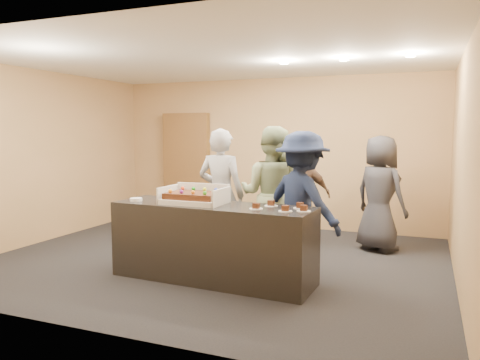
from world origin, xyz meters
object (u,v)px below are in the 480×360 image
Objects in this scene: person_dark_suit at (380,193)px; person_brown_extra at (300,196)px; storage_cabinet at (186,167)px; person_sage_man at (271,194)px; cake_box at (195,199)px; serving_counter at (212,242)px; person_server_grey at (221,195)px; sheet_cake at (194,195)px; person_navy_man at (302,203)px; plate_stack at (136,199)px.

person_brown_extra is at bearing 46.41° from person_dark_suit.
person_sage_man is (2.46, -2.17, -0.14)m from storage_cabinet.
person_dark_suit is at bearing 48.14° from cake_box.
person_server_grey is (-0.27, 0.86, 0.44)m from serving_counter.
person_dark_suit is (1.92, 2.17, -0.15)m from sheet_cake.
person_navy_man reaches higher than person_dark_suit.
person_brown_extra is (0.55, 1.89, 0.34)m from serving_counter.
cake_box is 0.41× the size of person_server_grey.
person_sage_man is at bearing -5.97° from person_navy_man.
sheet_cake is 0.76m from plate_stack.
sheet_cake is at bearing -90.98° from cake_box.
person_brown_extra is 1.16m from person_dark_suit.
person_dark_suit is (1.68, 2.17, 0.40)m from serving_counter.
person_brown_extra is at bearing 67.32° from sheet_cake.
cake_box is at bearing 89.02° from sheet_cake.
storage_cabinet is at bearing -52.06° from person_brown_extra.
plate_stack is at bearing -170.80° from cake_box.
person_server_grey is 1.06× the size of person_dark_suit.
plate_stack is 2.51m from person_brown_extra.
person_server_grey is 0.68m from person_sage_man.
person_navy_man is (0.90, 0.67, 0.43)m from serving_counter.
person_brown_extra reaches higher than serving_counter.
storage_cabinet reaches higher than serving_counter.
person_navy_man reaches higher than plate_stack.
person_server_grey reaches higher than person_brown_extra.
cake_box is 0.41× the size of person_navy_man.
storage_cabinet is 3.69m from cake_box.
person_server_grey is 0.98× the size of person_sage_man.
person_sage_man reaches higher than cake_box.
person_brown_extra reaches higher than plate_stack.
person_server_grey is 1.19m from person_navy_man.
person_navy_man is at bearing 94.98° from person_dark_suit.
person_server_grey is at bearing 53.17° from plate_stack.
person_server_grey reaches higher than cake_box.
storage_cabinet is 2.98m from person_server_grey.
storage_cabinet is 3.37× the size of sheet_cake.
person_brown_extra is (0.79, 1.89, -0.21)m from sheet_cake.
person_dark_suit is at bearing 48.49° from sheet_cake.
person_sage_man is 1.04× the size of person_navy_man.
person_navy_man is at bearing 80.70° from person_brown_extra.
person_navy_man is (1.14, 0.64, -0.07)m from cake_box.
person_dark_suit is at bearing 55.07° from serving_counter.
storage_cabinet is at bearing -10.56° from person_navy_man.
person_dark_suit is (1.92, 2.14, -0.10)m from cake_box.
person_sage_man is at bearing 53.33° from person_brown_extra.
cake_box reaches higher than serving_counter.
person_sage_man is (1.37, 1.14, -0.01)m from plate_stack.
sheet_cake is at bearing 58.02° from person_sage_man.
person_server_grey is at bearing 110.46° from serving_counter.
cake_box is 1.17× the size of sheet_cake.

